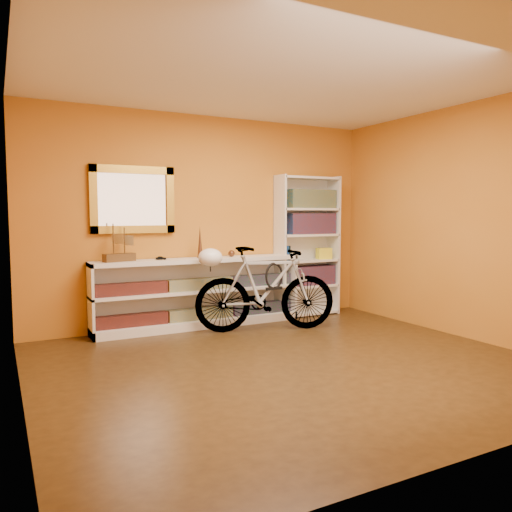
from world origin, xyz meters
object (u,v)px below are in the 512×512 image
bookcase (307,246)px  bicycle (266,289)px  console_unit (200,293)px  helmet (210,257)px

bookcase → bicycle: 1.21m
bookcase → console_unit: bearing=-179.1°
bookcase → bicycle: bookcase is taller
bicycle → console_unit: bearing=64.8°
console_unit → bookcase: (1.58, 0.03, 0.52)m
bookcase → bicycle: (-0.96, -0.58, -0.45)m
bookcase → helmet: 1.64m
console_unit → bicycle: 0.83m
bicycle → helmet: bicycle is taller
bicycle → helmet: size_ratio=6.07×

